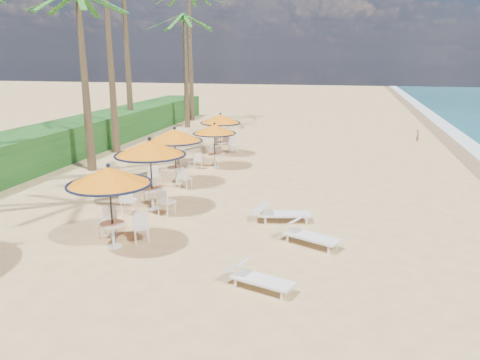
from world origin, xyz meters
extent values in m
plane|color=tan|center=(0.00, 0.00, 0.00)|extent=(160.00, 160.00, 0.00)
cube|color=#194716|center=(-13.50, 11.00, 0.90)|extent=(3.00, 40.00, 1.80)
cylinder|color=black|center=(-4.68, 0.37, 1.21)|extent=(0.05, 0.05, 2.42)
cone|color=orange|center=(-4.68, 0.37, 2.15)|extent=(2.42, 2.42, 0.53)
torus|color=black|center=(-4.68, 0.37, 1.91)|extent=(2.42, 2.42, 0.07)
sphere|color=black|center=(-4.68, 0.37, 2.46)|extent=(0.13, 0.13, 0.13)
cylinder|color=white|center=(-4.68, 0.37, 0.71)|extent=(0.74, 0.74, 0.04)
cylinder|color=white|center=(-4.68, 0.37, 0.37)|extent=(0.08, 0.08, 0.74)
cylinder|color=black|center=(-4.97, 3.89, 1.28)|extent=(0.06, 0.06, 2.56)
cone|color=orange|center=(-4.97, 3.89, 2.28)|extent=(2.56, 2.56, 0.56)
torus|color=black|center=(-4.97, 3.89, 2.02)|extent=(2.56, 2.56, 0.08)
sphere|color=black|center=(-4.97, 3.89, 2.60)|extent=(0.13, 0.13, 0.13)
cylinder|color=white|center=(-4.97, 3.89, 0.76)|extent=(0.78, 0.78, 0.04)
cylinder|color=white|center=(-4.97, 3.89, 0.39)|extent=(0.09, 0.09, 0.78)
cylinder|color=black|center=(-5.39, 7.39, 1.20)|extent=(0.05, 0.05, 2.41)
cone|color=orange|center=(-5.39, 7.39, 2.15)|extent=(2.41, 2.41, 0.52)
torus|color=black|center=(-5.39, 7.39, 1.91)|extent=(2.41, 2.41, 0.07)
sphere|color=black|center=(-5.39, 7.39, 2.45)|extent=(0.13, 0.13, 0.13)
cylinder|color=white|center=(-5.39, 7.39, 0.71)|extent=(0.73, 0.73, 0.04)
cylinder|color=white|center=(-5.39, 7.39, 0.37)|extent=(0.08, 0.08, 0.73)
cylinder|color=black|center=(-4.63, 10.85, 1.08)|extent=(0.05, 0.05, 2.16)
cone|color=orange|center=(-4.63, 10.85, 1.92)|extent=(2.16, 2.16, 0.47)
torus|color=black|center=(-4.63, 10.85, 1.71)|extent=(2.16, 2.16, 0.07)
sphere|color=black|center=(-4.63, 10.85, 2.20)|extent=(0.11, 0.11, 0.11)
cylinder|color=white|center=(-4.63, 10.85, 0.64)|extent=(0.66, 0.66, 0.04)
cylinder|color=white|center=(-4.63, 10.85, 0.33)|extent=(0.08, 0.08, 0.66)
cylinder|color=black|center=(-5.17, 13.93, 1.13)|extent=(0.05, 0.05, 2.27)
cone|color=orange|center=(-5.17, 13.93, 2.02)|extent=(2.27, 2.27, 0.49)
torus|color=black|center=(-5.17, 13.93, 1.79)|extent=(2.27, 2.27, 0.07)
sphere|color=black|center=(-5.17, 13.93, 2.31)|extent=(0.12, 0.12, 0.12)
cylinder|color=white|center=(-5.17, 13.93, 0.67)|extent=(0.69, 0.69, 0.04)
cylinder|color=white|center=(-5.17, 13.93, 0.34)|extent=(0.08, 0.08, 0.69)
cube|color=white|center=(0.04, -1.19, 0.25)|extent=(1.60, 0.98, 0.06)
cube|color=white|center=(-0.68, -0.96, 0.44)|extent=(0.65, 0.68, 0.37)
cube|color=white|center=(0.04, -1.19, 0.11)|extent=(0.05, 0.05, 0.21)
cube|color=white|center=(0.96, 1.79, 0.27)|extent=(1.75, 1.23, 0.07)
cube|color=white|center=(0.21, 2.13, 0.49)|extent=(0.75, 0.78, 0.41)
cube|color=white|center=(0.96, 1.79, 0.12)|extent=(0.06, 0.06, 0.23)
cube|color=white|center=(-0.08, 3.66, 0.27)|extent=(1.75, 0.95, 0.07)
cube|color=white|center=(-0.89, 3.48, 0.49)|extent=(0.67, 0.71, 0.41)
cube|color=white|center=(-0.08, 3.66, 0.12)|extent=(0.06, 0.06, 0.23)
cone|color=brown|center=(-10.31, 8.84, 4.01)|extent=(0.44, 0.44, 8.01)
cone|color=brown|center=(-11.28, 13.23, 4.72)|extent=(0.44, 0.44, 9.44)
cone|color=brown|center=(-12.85, 18.50, 5.55)|extent=(0.44, 0.44, 11.09)
cone|color=brown|center=(-10.50, 23.39, 4.04)|extent=(0.44, 0.44, 8.08)
sphere|color=#1A5D1B|center=(-10.50, 23.39, 8.08)|extent=(0.56, 0.56, 0.56)
cone|color=brown|center=(-11.55, 27.62, 5.19)|extent=(0.44, 0.44, 10.38)
imported|color=#876045|center=(6.22, 20.68, 0.43)|extent=(0.27, 0.35, 0.86)
camera|label=1|loc=(1.83, -11.19, 5.43)|focal=35.00mm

